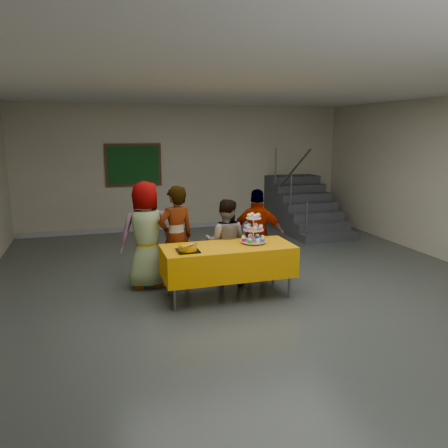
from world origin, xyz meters
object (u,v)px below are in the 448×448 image
Objects in this scene: bake_table at (228,260)px; staircase at (301,209)px; bear_cake at (188,247)px; noticeboard at (134,165)px; schoolchild_b at (176,237)px; schoolchild_c at (226,242)px; cupcake_stand at (253,231)px; schoolchild_a at (146,235)px; schoolchild_d at (258,235)px.

staircase is (3.13, 3.90, -0.07)m from bake_table.
bear_cake is 0.28× the size of noticeboard.
schoolchild_b reaches higher than bake_table.
bear_cake is 0.26× the size of schoolchild_c.
cupcake_stand reaches higher than bake_table.
schoolchild_a is at bearing -36.67° from schoolchild_b.
staircase reaches higher than cupcake_stand.
noticeboard is (0.21, 3.95, 0.77)m from schoolchild_a.
bear_cake is at bearing 63.52° from schoolchild_c.
schoolchild_a is at bearing 153.65° from cupcake_stand.
noticeboard is (-0.85, 4.73, 1.04)m from bake_table.
schoolchild_d is 1.14× the size of noticeboard.
staircase is at bearing 54.68° from cupcake_stand.
schoolchild_a is 1.22m from schoolchild_c.
bear_cake is 0.24× the size of schoolchild_d.
noticeboard is (-1.26, 4.68, 0.66)m from cupcake_stand.
cupcake_stand is 0.30× the size of schoolchild_d.
staircase reaches higher than schoolchild_d.
schoolchild_d reaches higher than bear_cake.
bake_table is at bearing 10.70° from bear_cake.
schoolchild_c is at bearing -76.77° from noticeboard.
bake_table is 0.58m from schoolchild_c.
schoolchild_d is 4.49m from noticeboard.
schoolchild_a is 1.76m from schoolchild_d.
schoolchild_b is (-1.04, 0.57, -0.15)m from cupcake_stand.
staircase reaches higher than bear_cake.
schoolchild_d is (0.55, 0.05, 0.06)m from schoolchild_c.
noticeboard is (-3.98, 0.84, 1.11)m from staircase.
cupcake_stand is at bearing 9.46° from bear_cake.
cupcake_stand is 1.04m from bear_cake.
schoolchild_a reaches higher than bake_table.
noticeboard is at bearing -55.11° from schoolchild_c.
staircase is at bearing -11.86° from noticeboard.
schoolchild_b is 4.19m from noticeboard.
schoolchild_a is 4.03m from noticeboard.
schoolchild_a reaches higher than cupcake_stand.
bake_table is at bearing -172.44° from cupcake_stand.
schoolchild_b is at bearing 91.74° from bear_cake.
bake_table is 0.92m from schoolchild_b.
schoolchild_b reaches higher than schoolchild_d.
schoolchild_b is at bearing 151.32° from cupcake_stand.
schoolchild_b is (-0.63, 0.62, 0.24)m from bake_table.
staircase is (4.19, 3.12, -0.34)m from schoolchild_a.
schoolchild_c reaches higher than bake_table.
schoolchild_b reaches higher than schoolchild_c.
bake_table is at bearing 64.02° from schoolchild_d.
staircase reaches higher than schoolchild_a.
staircase is at bearing -145.61° from schoolchild_a.
bear_cake is (-1.02, -0.17, -0.11)m from cupcake_stand.
staircase is (3.76, 3.28, -0.31)m from schoolchild_b.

